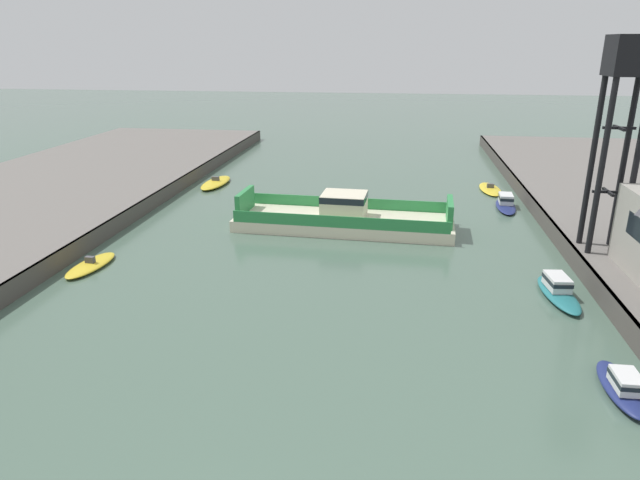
% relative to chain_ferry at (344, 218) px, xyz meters
% --- Properties ---
extents(chain_ferry, '(21.22, 7.78, 3.49)m').
position_rel_chain_ferry_xyz_m(chain_ferry, '(0.00, 0.00, 0.00)').
color(chain_ferry, beige).
rests_on(chain_ferry, ground).
extents(moored_boat_near_left, '(2.67, 7.02, 0.85)m').
position_rel_chain_ferry_xyz_m(moored_boat_near_left, '(16.26, 17.45, -0.88)').
color(moored_boat_near_left, yellow).
rests_on(moored_boat_near_left, ground).
extents(moored_boat_mid_left, '(2.95, 7.96, 1.09)m').
position_rel_chain_ferry_xyz_m(moored_boat_mid_left, '(-17.96, 15.44, -0.76)').
color(moored_boat_mid_left, yellow).
rests_on(moored_boat_mid_left, ground).
extents(moored_boat_mid_right, '(1.84, 5.39, 1.37)m').
position_rel_chain_ferry_xyz_m(moored_boat_mid_right, '(16.92, -25.58, -0.56)').
color(moored_boat_mid_right, navy).
rests_on(moored_boat_mid_right, ground).
extents(moored_boat_far_left, '(2.65, 6.81, 1.50)m').
position_rel_chain_ferry_xyz_m(moored_boat_far_left, '(16.63, -13.66, -0.51)').
color(moored_boat_far_left, '#237075').
rests_on(moored_boat_far_left, ground).
extents(moored_boat_far_right, '(2.63, 6.07, 0.96)m').
position_rel_chain_ferry_xyz_m(moored_boat_far_right, '(-19.05, -13.17, -0.82)').
color(moored_boat_far_right, yellow).
rests_on(moored_boat_far_right, ground).
extents(moored_boat_upstream_b, '(2.38, 6.91, 1.45)m').
position_rel_chain_ferry_xyz_m(moored_boat_upstream_b, '(16.84, 9.79, -0.52)').
color(moored_boat_upstream_b, navy).
rests_on(moored_boat_upstream_b, ground).
extents(crane_tower, '(3.04, 3.04, 16.06)m').
position_rel_chain_ferry_xyz_m(crane_tower, '(21.14, -7.24, 12.86)').
color(crane_tower, black).
rests_on(crane_tower, quay_right).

